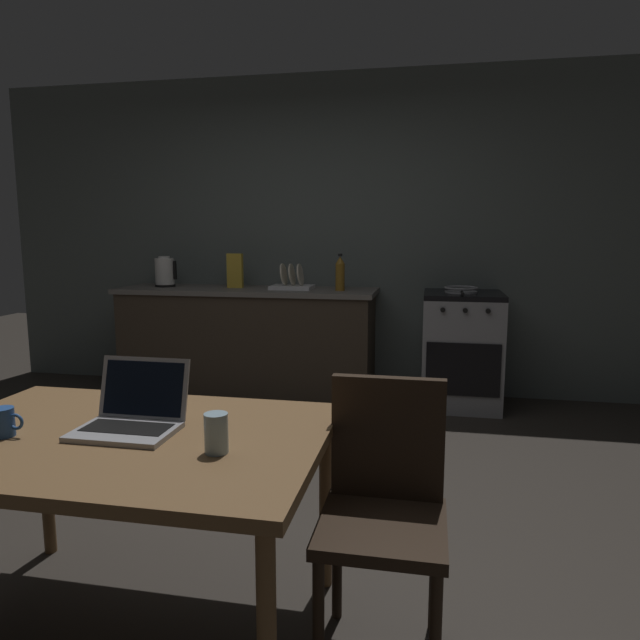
% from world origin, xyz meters
% --- Properties ---
extents(ground_plane, '(12.00, 12.00, 0.00)m').
position_xyz_m(ground_plane, '(0.00, 0.00, 0.00)').
color(ground_plane, '#2D2823').
extents(back_wall, '(6.40, 0.10, 2.68)m').
position_xyz_m(back_wall, '(0.30, 2.37, 1.34)').
color(back_wall, '#555D5B').
rests_on(back_wall, ground_plane).
extents(kitchen_counter, '(2.16, 0.64, 0.91)m').
position_xyz_m(kitchen_counter, '(-0.55, 2.02, 0.46)').
color(kitchen_counter, '#382D23').
rests_on(kitchen_counter, ground_plane).
extents(stove_oven, '(0.60, 0.62, 0.91)m').
position_xyz_m(stove_oven, '(1.21, 2.01, 0.45)').
color(stove_oven, gray).
rests_on(stove_oven, ground_plane).
extents(dining_table, '(1.33, 0.92, 0.72)m').
position_xyz_m(dining_table, '(-0.02, -0.90, 0.65)').
color(dining_table, brown).
rests_on(dining_table, ground_plane).
extents(chair, '(0.40, 0.40, 0.89)m').
position_xyz_m(chair, '(0.83, -0.78, 0.51)').
color(chair, '#2D2116').
rests_on(chair, ground_plane).
extents(laptop, '(0.32, 0.28, 0.22)m').
position_xyz_m(laptop, '(-0.00, -0.87, 0.76)').
color(laptop, '#99999E').
rests_on(laptop, dining_table).
extents(electric_kettle, '(0.19, 0.17, 0.26)m').
position_xyz_m(electric_kettle, '(-1.28, 2.02, 1.03)').
color(electric_kettle, black).
rests_on(electric_kettle, kitchen_counter).
extents(bottle, '(0.07, 0.07, 0.29)m').
position_xyz_m(bottle, '(0.25, 1.97, 1.05)').
color(bottle, '#8C601E').
rests_on(bottle, kitchen_counter).
extents(frying_pan, '(0.26, 0.44, 0.05)m').
position_xyz_m(frying_pan, '(1.19, 1.99, 0.93)').
color(frying_pan, gray).
rests_on(frying_pan, stove_oven).
extents(coffee_mug, '(0.11, 0.07, 0.09)m').
position_xyz_m(coffee_mug, '(-0.37, -1.00, 0.77)').
color(coffee_mug, '#264C8C').
rests_on(coffee_mug, dining_table).
extents(drinking_glass, '(0.07, 0.07, 0.12)m').
position_xyz_m(drinking_glass, '(0.35, -1.00, 0.78)').
color(drinking_glass, '#99B7C6').
rests_on(drinking_glass, dining_table).
extents(cereal_box, '(0.13, 0.05, 0.29)m').
position_xyz_m(cereal_box, '(-0.66, 2.04, 1.05)').
color(cereal_box, gold).
rests_on(cereal_box, kitchen_counter).
extents(dish_rack, '(0.34, 0.26, 0.21)m').
position_xyz_m(dish_rack, '(-0.16, 2.02, 0.95)').
color(dish_rack, silver).
rests_on(dish_rack, kitchen_counter).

